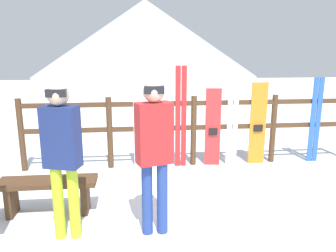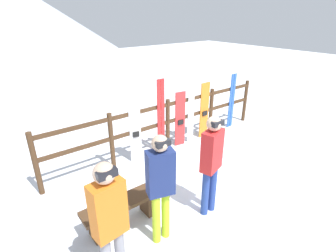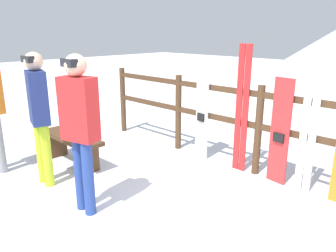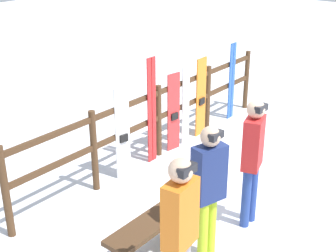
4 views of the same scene
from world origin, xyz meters
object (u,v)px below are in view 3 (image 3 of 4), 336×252
object	(u,v)px
bench	(72,143)
person_red	(80,122)
person_navy	(39,108)
snowboard_red	(280,132)
snowboard_white	(202,113)
ski_pair_red	(242,110)
ski_pair_white	(309,130)

from	to	relation	value
bench	person_red	xyz separation A→B (m)	(1.31, -0.60, 0.70)
person_navy	snowboard_red	xyz separation A→B (m)	(2.15, 2.15, -0.33)
snowboard_white	snowboard_red	xyz separation A→B (m)	(1.27, -0.00, -0.04)
snowboard_white	bench	bearing A→B (deg)	-127.90
person_navy	snowboard_red	distance (m)	3.06
person_navy	ski_pair_red	bearing A→B (deg)	53.90
snowboard_red	ski_pair_white	world-z (taller)	ski_pair_white
ski_pair_white	bench	bearing A→B (deg)	-151.13
bench	ski_pair_red	xyz separation A→B (m)	(1.91, 1.57, 0.56)
person_navy	bench	bearing A→B (deg)	120.18
person_navy	person_red	distance (m)	0.97
ski_pair_red	snowboard_red	bearing A→B (deg)	-0.35
snowboard_white	ski_pair_white	xyz separation A→B (m)	(1.62, 0.00, 0.06)
person_navy	snowboard_red	world-z (taller)	person_navy
ski_pair_red	ski_pair_white	bearing A→B (deg)	0.00
bench	ski_pair_white	xyz separation A→B (m)	(2.84, 1.57, 0.46)
person_navy	snowboard_white	xyz separation A→B (m)	(0.87, 2.15, -0.28)
bench	snowboard_red	xyz separation A→B (m)	(2.49, 1.56, 0.36)
bench	ski_pair_white	distance (m)	3.28
bench	ski_pair_red	world-z (taller)	ski_pair_red
ski_pair_white	person_red	bearing A→B (deg)	-125.27
bench	person_navy	xyz separation A→B (m)	(0.34, -0.59, 0.69)
person_red	ski_pair_white	distance (m)	2.66
person_navy	snowboard_white	world-z (taller)	person_navy
ski_pair_red	ski_pair_white	distance (m)	0.93
bench	snowboard_white	bearing A→B (deg)	52.10
person_navy	snowboard_white	bearing A→B (deg)	67.86
snowboard_white	ski_pair_red	bearing A→B (deg)	0.28
ski_pair_white	snowboard_white	bearing A→B (deg)	-179.88
snowboard_red	ski_pair_white	bearing A→B (deg)	0.57
snowboard_red	person_red	bearing A→B (deg)	-118.61
person_red	snowboard_white	distance (m)	2.18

